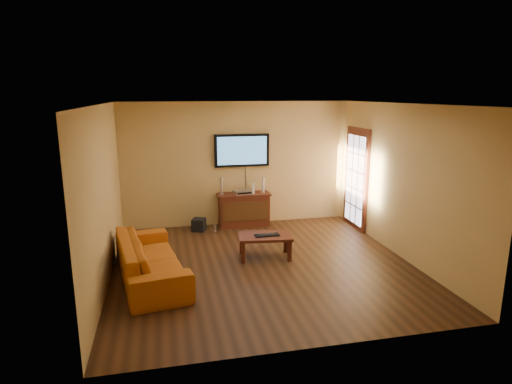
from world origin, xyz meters
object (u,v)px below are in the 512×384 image
object	(u,v)px
media_console	(244,210)
subwoofer	(199,225)
sofa	(150,252)
keyboard	(267,235)
speaker_left	(221,187)
av_receiver	(243,192)
television	(242,150)
speaker_right	(263,185)
game_console	(254,188)
bottle	(215,229)
coffee_table	(265,238)

from	to	relation	value
media_console	subwoofer	xyz separation A→B (m)	(-1.01, -0.14, -0.24)
sofa	keyboard	distance (m)	2.04
speaker_left	av_receiver	world-z (taller)	speaker_left
television	speaker_left	size ratio (longest dim) A/B	3.28
sofa	speaker_right	distance (m)	3.45
media_console	television	xyz separation A→B (m)	(0.00, 0.18, 1.29)
speaker_left	subwoofer	world-z (taller)	speaker_left
av_receiver	sofa	bearing A→B (deg)	-137.41
game_console	bottle	distance (m)	1.25
subwoofer	speaker_right	bearing A→B (deg)	27.22
media_console	av_receiver	xyz separation A→B (m)	(-0.03, -0.03, 0.41)
media_console	subwoofer	distance (m)	1.04
coffee_table	game_console	world-z (taller)	game_console
av_receiver	speaker_right	bearing A→B (deg)	-1.29
media_console	keyboard	size ratio (longest dim) A/B	2.63
speaker_left	game_console	world-z (taller)	speaker_left
television	bottle	distance (m)	1.80
game_console	bottle	bearing A→B (deg)	-144.84
game_console	keyboard	xyz separation A→B (m)	(-0.19, -2.01, -0.41)
subwoofer	keyboard	distance (m)	2.14
sofa	keyboard	size ratio (longest dim) A/B	5.15
speaker_left	game_console	bearing A→B (deg)	0.97
coffee_table	subwoofer	world-z (taller)	coffee_table
sofa	speaker_left	xyz separation A→B (m)	(1.47, 2.43, 0.46)
speaker_left	av_receiver	size ratio (longest dim) A/B	0.98
coffee_table	game_console	xyz separation A→B (m)	(0.22, 1.97, 0.48)
sofa	subwoofer	bearing A→B (deg)	-32.17
bottle	media_console	bearing A→B (deg)	27.76
speaker_left	av_receiver	xyz separation A→B (m)	(0.45, -0.05, -0.13)
av_receiver	bottle	world-z (taller)	av_receiver
speaker_right	keyboard	distance (m)	2.10
sofa	av_receiver	xyz separation A→B (m)	(1.93, 2.38, 0.33)
media_console	game_console	distance (m)	0.52
media_console	speaker_left	world-z (taller)	speaker_left
coffee_table	subwoofer	distance (m)	2.08
speaker_left	media_console	bearing A→B (deg)	-2.25
speaker_right	subwoofer	size ratio (longest dim) A/B	1.28
television	game_console	bearing A→B (deg)	-33.45
coffee_table	sofa	world-z (taller)	sofa
television	sofa	size ratio (longest dim) A/B	0.53
bottle	speaker_left	bearing A→B (deg)	61.69
speaker_right	keyboard	bearing A→B (deg)	-101.41
coffee_table	keyboard	xyz separation A→B (m)	(0.03, -0.04, 0.07)
keyboard	television	bearing A→B (deg)	91.00
speaker_right	av_receiver	size ratio (longest dim) A/B	0.89
subwoofer	av_receiver	bearing A→B (deg)	27.01
keyboard	game_console	bearing A→B (deg)	84.58
speaker_right	bottle	distance (m)	1.44
speaker_right	coffee_table	bearing A→B (deg)	-102.40
television	keyboard	distance (m)	2.48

